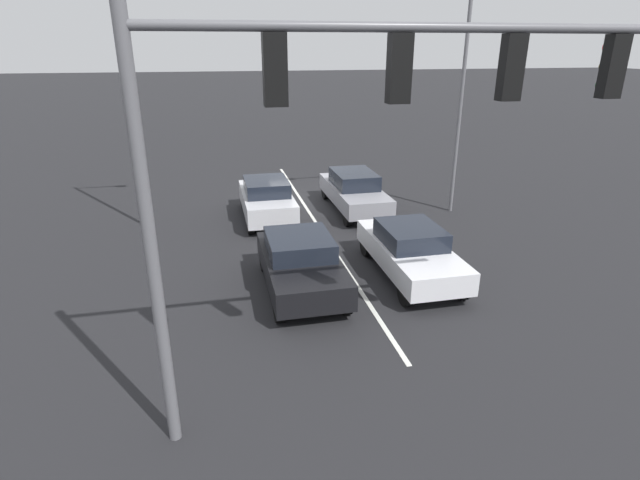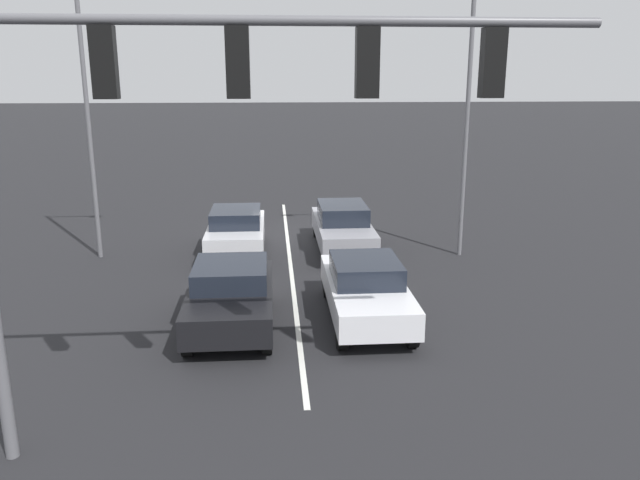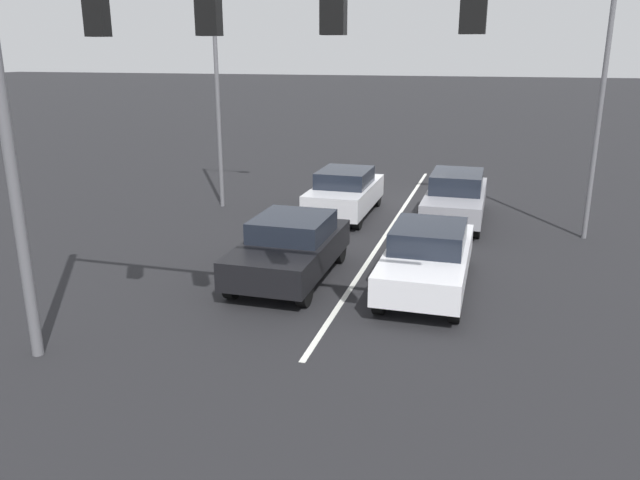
{
  "view_description": "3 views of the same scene",
  "coord_description": "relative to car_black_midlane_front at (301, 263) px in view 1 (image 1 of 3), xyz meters",
  "views": [
    {
      "loc": [
        3.69,
        20.17,
        6.17
      ],
      "look_at": [
        0.88,
        7.56,
        1.14
      ],
      "focal_mm": 28.0,
      "sensor_mm": 36.0,
      "label": 1
    },
    {
      "loc": [
        0.56,
        21.96,
        5.7
      ],
      "look_at": [
        -0.62,
        7.26,
        1.81
      ],
      "focal_mm": 35.0,
      "sensor_mm": 36.0,
      "label": 2
    },
    {
      "loc": [
        -3.0,
        21.43,
        5.2
      ],
      "look_at": [
        0.57,
        9.0,
        1.27
      ],
      "focal_mm": 35.0,
      "sensor_mm": 36.0,
      "label": 3
    }
  ],
  "objects": [
    {
      "name": "ground_plane",
      "position": [
        -1.54,
        -8.16,
        -0.77
      ],
      "size": [
        240.0,
        240.0,
        0.0
      ],
      "primitive_type": "plane",
      "color": "black"
    },
    {
      "name": "car_gray_leftlane_second",
      "position": [
        -3.36,
        -6.46,
        0.04
      ],
      "size": [
        1.76,
        4.79,
        1.56
      ],
      "color": "gray",
      "rests_on": "ground_plane"
    },
    {
      "name": "car_black_midlane_front",
      "position": [
        0.0,
        0.0,
        0.0
      ],
      "size": [
        1.92,
        4.16,
        1.47
      ],
      "color": "black",
      "rests_on": "ground_plane"
    },
    {
      "name": "car_silver_midlane_second",
      "position": [
        0.17,
        -6.12,
        0.01
      ],
      "size": [
        1.79,
        4.19,
        1.54
      ],
      "color": "silver",
      "rests_on": "ground_plane"
    },
    {
      "name": "street_lamp_right_shoulder",
      "position": [
        4.35,
        -6.18,
        4.19
      ],
      "size": [
        2.23,
        0.24,
        8.6
      ],
      "color": "slate",
      "rests_on": "ground_plane"
    },
    {
      "name": "lane_stripe_left_divider",
      "position": [
        -1.54,
        -5.09,
        -0.77
      ],
      "size": [
        0.12,
        18.14,
        0.01
      ],
      "primitive_type": "cube",
      "color": "silver",
      "rests_on": "ground_plane"
    },
    {
      "name": "traffic_signal_gantry",
      "position": [
        0.12,
        4.96,
        4.38
      ],
      "size": [
        8.78,
        0.37,
        6.79
      ],
      "color": "slate",
      "rests_on": "ground_plane"
    },
    {
      "name": "car_white_leftlane_front",
      "position": [
        -3.19,
        -0.2,
        0.0
      ],
      "size": [
        1.79,
        4.55,
        1.48
      ],
      "color": "silver",
      "rests_on": "ground_plane"
    },
    {
      "name": "street_lamp_left_shoulder",
      "position": [
        -6.94,
        -5.5,
        4.34
      ],
      "size": [
        1.87,
        0.24,
        8.98
      ],
      "color": "slate",
      "rests_on": "ground_plane"
    }
  ]
}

